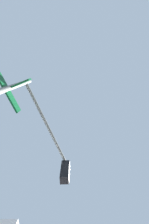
% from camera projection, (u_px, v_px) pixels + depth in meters
% --- Properties ---
extents(traffic_signal_near, '(1.68, 3.64, 5.90)m').
position_uv_depth(traffic_signal_near, '(35.00, 143.00, 3.40)').
color(traffic_signal_near, slate).
rests_on(traffic_signal_near, ground_plane).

